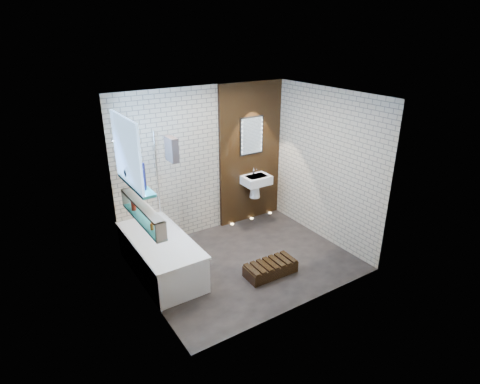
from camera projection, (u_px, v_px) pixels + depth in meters
ground at (245, 261)px, 6.30m from camera, size 3.20×3.20×0.00m
room_shell at (246, 186)px, 5.80m from camera, size 3.24×3.20×2.60m
walnut_panel at (250, 154)px, 7.26m from camera, size 1.30×0.06×2.60m
clerestory_window at (129, 159)px, 5.05m from camera, size 0.18×1.00×0.94m
display_niche at (142, 213)px, 5.19m from camera, size 0.14×1.30×0.26m
bathtub at (161, 255)px, 5.93m from camera, size 0.79×1.74×0.70m
bath_screen at (166, 180)px, 6.06m from camera, size 0.01×0.78×1.40m
towel at (172, 149)px, 5.61m from camera, size 0.10×0.27×0.36m
shower_head at (133, 138)px, 5.61m from camera, size 0.18×0.18×0.02m
washbasin at (256, 183)px, 7.30m from camera, size 0.50×0.36×0.58m
led_mirror at (252, 136)px, 7.09m from camera, size 0.50×0.02×0.70m
walnut_step at (270, 269)px, 5.95m from camera, size 0.80×0.37×0.18m
niche_bottles at (137, 208)px, 5.38m from camera, size 0.07×0.74×0.17m
sill_vases at (134, 173)px, 5.23m from camera, size 0.23×0.55×0.35m
floor_uplights at (252, 218)px, 7.71m from camera, size 0.96×0.06×0.01m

